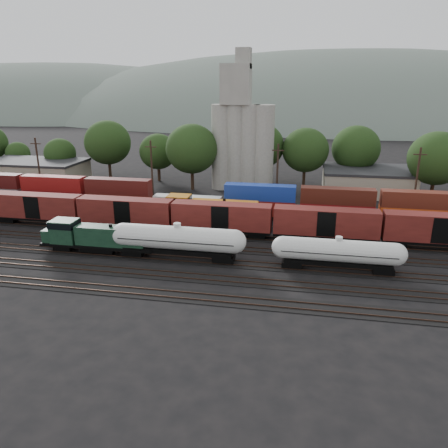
% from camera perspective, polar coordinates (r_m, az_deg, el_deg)
% --- Properties ---
extents(ground, '(600.00, 600.00, 0.00)m').
position_cam_1_polar(ground, '(63.49, -5.55, -2.82)').
color(ground, black).
extents(tracks, '(180.00, 33.20, 0.20)m').
position_cam_1_polar(tracks, '(63.47, -5.55, -2.78)').
color(tracks, black).
rests_on(tracks, ground).
extents(green_locomotive, '(16.18, 2.86, 4.28)m').
position_cam_1_polar(green_locomotive, '(62.34, -16.85, -1.55)').
color(green_locomotive, black).
rests_on(green_locomotive, ground).
extents(tank_car_a, '(18.24, 3.27, 4.78)m').
position_cam_1_polar(tank_car_a, '(57.75, -6.07, -2.02)').
color(tank_car_a, silver).
rests_on(tank_car_a, ground).
extents(tank_car_b, '(16.35, 2.93, 4.28)m').
position_cam_1_polar(tank_car_b, '(55.80, 14.65, -3.57)').
color(tank_car_b, silver).
rests_on(tank_car_b, ground).
extents(orange_locomotive, '(18.09, 3.02, 4.52)m').
position_cam_1_polar(orange_locomotive, '(71.51, -2.39, 1.86)').
color(orange_locomotive, black).
rests_on(orange_locomotive, ground).
extents(boxcar_string, '(169.00, 2.90, 4.20)m').
position_cam_1_polar(boxcar_string, '(65.95, -0.31, 0.95)').
color(boxcar_string, black).
rests_on(boxcar_string, ground).
extents(container_wall, '(160.00, 2.60, 5.80)m').
position_cam_1_polar(container_wall, '(75.79, -0.26, 3.03)').
color(container_wall, black).
rests_on(container_wall, ground).
extents(grain_silo, '(13.40, 5.00, 29.00)m').
position_cam_1_polar(grain_silo, '(94.52, 2.31, 11.25)').
color(grain_silo, '#9B988E').
rests_on(grain_silo, ground).
extents(industrial_sheds, '(119.38, 17.26, 5.10)m').
position_cam_1_polar(industrial_sheds, '(94.82, 4.19, 5.91)').
color(industrial_sheds, '#9E937F').
rests_on(industrial_sheds, ground).
extents(tree_band, '(164.88, 22.24, 14.13)m').
position_cam_1_polar(tree_band, '(99.30, 0.26, 9.75)').
color(tree_band, black).
rests_on(tree_band, ground).
extents(utility_poles, '(122.20, 0.36, 12.00)m').
position_cam_1_polar(utility_poles, '(82.29, -1.45, 6.65)').
color(utility_poles, black).
rests_on(utility_poles, ground).
extents(distant_hills, '(860.00, 286.00, 130.00)m').
position_cam_1_polar(distant_hills, '(319.84, 11.97, 10.06)').
color(distant_hills, '#59665B').
rests_on(distant_hills, ground).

